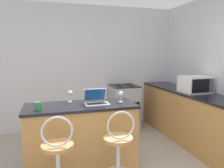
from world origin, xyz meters
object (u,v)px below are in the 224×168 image
at_px(bar_stool_near, 58,162).
at_px(laptop, 96,100).
at_px(wine_glass_short, 121,94).
at_px(microwave, 195,84).
at_px(wine_glass_tall, 70,93).
at_px(mug_green, 38,106).
at_px(stove_range, 124,107).
at_px(bar_stool_far, 119,154).

xyz_separation_m(bar_stool_near, laptop, (0.55, 0.60, 0.52)).
bearing_deg(wine_glass_short, bar_stool_near, -146.80).
height_order(laptop, wine_glass_short, laptop).
distance_m(microwave, wine_glass_tall, 2.17).
relative_size(mug_green, wine_glass_short, 0.65).
height_order(laptop, microwave, microwave).
relative_size(laptop, wine_glass_short, 2.14).
relative_size(bar_stool_near, stove_range, 1.05).
relative_size(bar_stool_far, laptop, 3.05).
xyz_separation_m(bar_stool_near, microwave, (2.39, 0.93, 0.61)).
bearing_deg(microwave, bar_stool_far, -151.40).
xyz_separation_m(bar_stool_far, mug_green, (-0.87, 0.46, 0.52)).
bearing_deg(wine_glass_tall, mug_green, -139.79).
distance_m(bar_stool_near, wine_glass_short, 1.22).
bearing_deg(mug_green, stove_range, 43.73).
xyz_separation_m(microwave, wine_glass_short, (-1.48, -0.34, -0.03)).
bearing_deg(bar_stool_near, wine_glass_tall, 74.58).
bearing_deg(laptop, wine_glass_short, -0.83).
relative_size(laptop, stove_range, 0.34).
xyz_separation_m(stove_range, wine_glass_short, (-0.57, -1.46, 0.57)).
bearing_deg(bar_stool_far, stove_range, 68.74).
xyz_separation_m(microwave, mug_green, (-2.58, -0.47, -0.09)).
height_order(bar_stool_far, laptop, laptop).
bearing_deg(microwave, mug_green, -169.57).
relative_size(laptop, mug_green, 3.29).
relative_size(stove_range, wine_glass_tall, 5.82).
xyz_separation_m(stove_range, wine_glass_tall, (-1.25, -1.25, 0.58)).
bearing_deg(bar_stool_far, microwave, 28.60).
bearing_deg(bar_stool_near, laptop, 47.34).
bearing_deg(mug_green, wine_glass_short, 6.96).
bearing_deg(microwave, wine_glass_short, -167.06).
bearing_deg(wine_glass_tall, laptop, -32.70).
relative_size(microwave, mug_green, 4.85).
bearing_deg(mug_green, bar_stool_far, -27.77).
height_order(stove_range, wine_glass_tall, wine_glass_tall).
height_order(laptop, stove_range, laptop).
bearing_deg(wine_glass_short, laptop, 179.17).
distance_m(bar_stool_near, mug_green, 0.72).
height_order(microwave, wine_glass_tall, microwave).
bearing_deg(bar_stool_far, wine_glass_tall, 119.52).
bearing_deg(mug_green, wine_glass_tall, 40.21).
relative_size(bar_stool_far, wine_glass_short, 6.52).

